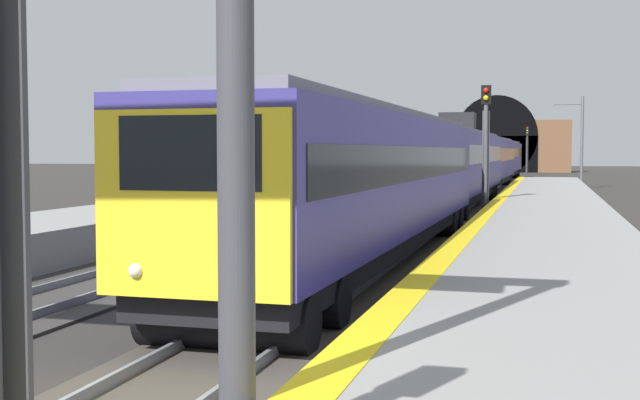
# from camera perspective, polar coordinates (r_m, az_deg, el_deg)

# --- Properties ---
(platform_right_edge_strip) EXTENTS (112.00, 0.50, 0.01)m
(platform_right_edge_strip) POSITION_cam_1_polar(r_m,az_deg,el_deg) (7.56, 1.08, -11.16)
(platform_right_edge_strip) COLOR yellow
(platform_right_edge_strip) RESTS_ON platform_right
(train_main_approaching) EXTENTS (85.38, 3.18, 4.78)m
(train_main_approaching) POSITION_cam_1_polar(r_m,az_deg,el_deg) (52.89, 10.49, 2.58)
(train_main_approaching) COLOR navy
(train_main_approaching) RESTS_ON ground_plane
(train_adjacent_platform) EXTENTS (58.40, 3.14, 4.96)m
(train_adjacent_platform) POSITION_cam_1_polar(r_m,az_deg,el_deg) (54.02, 5.52, 2.73)
(train_adjacent_platform) COLOR #235638
(train_adjacent_platform) RESTS_ON ground_plane
(railway_signal_mid) EXTENTS (0.39, 0.38, 5.45)m
(railway_signal_mid) POSITION_cam_1_polar(r_m,az_deg,el_deg) (33.57, 11.19, 3.79)
(railway_signal_mid) COLOR #4C4C54
(railway_signal_mid) RESTS_ON ground_plane
(railway_signal_far) EXTENTS (0.39, 0.38, 5.82)m
(railway_signal_far) POSITION_cam_1_polar(r_m,az_deg,el_deg) (104.31, 13.89, 3.59)
(railway_signal_far) COLOR #38383D
(railway_signal_far) RESTS_ON ground_plane
(tunnel_portal) EXTENTS (3.08, 19.61, 10.98)m
(tunnel_portal) POSITION_cam_1_polar(r_m,az_deg,el_deg) (117.11, 11.90, 3.60)
(tunnel_portal) COLOR brown
(tunnel_portal) RESTS_ON ground_plane
(catenary_mast_near) EXTENTS (0.22, 1.96, 7.48)m
(catenary_mast_near) POSITION_cam_1_polar(r_m,az_deg,el_deg) (62.02, 0.34, 4.23)
(catenary_mast_near) COLOR #595B60
(catenary_mast_near) RESTS_ON ground_plane
(catenary_mast_far) EXTENTS (0.22, 2.18, 7.01)m
(catenary_mast_far) POSITION_cam_1_polar(r_m,az_deg,el_deg) (66.47, 17.33, 3.83)
(catenary_mast_far) COLOR #595B60
(catenary_mast_far) RESTS_ON ground_plane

